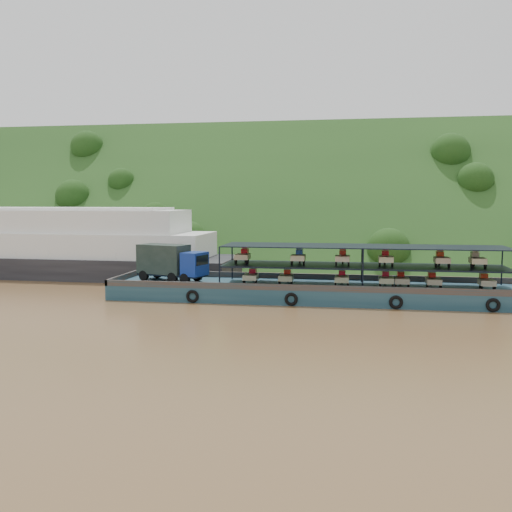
# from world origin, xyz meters

# --- Properties ---
(ground) EXTENTS (160.00, 160.00, 0.00)m
(ground) POSITION_xyz_m (0.00, 0.00, 0.00)
(ground) COLOR brown
(ground) RESTS_ON ground
(hillside) EXTENTS (140.00, 39.60, 39.60)m
(hillside) POSITION_xyz_m (0.00, 36.00, 0.00)
(hillside) COLOR #1D3D16
(hillside) RESTS_ON ground
(cargo_barge) EXTENTS (35.00, 7.18, 4.54)m
(cargo_barge) POSITION_xyz_m (3.15, -0.49, 1.10)
(cargo_barge) COLOR #133443
(cargo_barge) RESTS_ON ground
(passenger_ferry) EXTENTS (37.11, 9.98, 7.48)m
(passenger_ferry) POSITION_xyz_m (-24.01, 9.97, 3.24)
(passenger_ferry) COLOR black
(passenger_ferry) RESTS_ON ground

